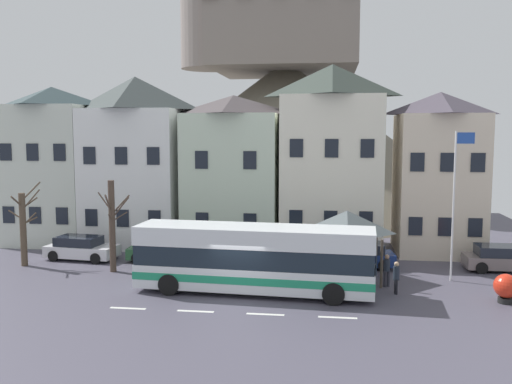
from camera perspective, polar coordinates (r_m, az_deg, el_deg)
name	(u,v)px	position (r m, az deg, el deg)	size (l,w,h in m)	color
ground_plane	(237,300)	(25.69, -1.92, -11.09)	(40.00, 60.00, 0.07)	#4B4756
townhouse_00	(54,165)	(40.65, -20.09, 2.61)	(5.52, 5.52, 10.67)	silver
townhouse_01	(137,161)	(38.28, -12.20, 3.11)	(6.25, 5.59, 11.29)	white
townhouse_02	(234,172)	(36.70, -2.31, 2.12)	(6.01, 5.79, 10.01)	beige
townhouse_03	(331,158)	(36.01, 7.78, 3.49)	(6.27, 5.62, 11.89)	silver
townhouse_04	(438,173)	(36.53, 18.27, 1.85)	(5.08, 5.31, 10.08)	beige
hilltop_castle	(285,128)	(58.54, 2.96, 6.61)	(40.63, 40.63, 21.49)	#625C4E
transit_bus	(254,259)	(26.35, -0.19, -6.96)	(11.42, 3.23, 3.18)	silver
bus_shelter	(347,222)	(29.06, 9.36, -3.08)	(3.60, 3.60, 3.56)	#473D33
parked_car_00	(358,255)	(31.94, 10.47, -6.44)	(4.21, 2.23, 1.38)	navy
parked_car_01	(81,248)	(34.93, -17.57, -5.53)	(4.35, 2.29, 1.39)	silver
parked_car_02	(503,258)	(33.51, 24.07, -6.28)	(4.16, 1.96, 1.39)	slate
parked_car_03	(161,250)	(33.52, -9.76, -5.88)	(4.01, 2.15, 1.31)	#295933
pedestrian_00	(396,276)	(27.15, 14.25, -8.41)	(0.29, 0.33, 1.55)	black
pedestrian_01	(345,264)	(28.64, 9.18, -7.35)	(0.33, 0.33, 1.56)	#2D2D38
pedestrian_02	(331,268)	(27.87, 7.75, -7.81)	(0.36, 0.36, 1.53)	black
pedestrian_03	(387,269)	(28.21, 13.33, -7.71)	(0.32, 0.31, 1.62)	#2D2D38
public_bench	(332,258)	(31.89, 7.86, -6.78)	(1.70, 0.48, 0.87)	brown
flagpole	(455,196)	(29.69, 19.86, -0.36)	(0.95, 0.10, 7.66)	silver
harbour_buoy	(506,287)	(27.35, 24.36, -8.91)	(1.07, 1.07, 1.32)	black
bare_tree_00	(112,225)	(31.07, -14.60, -3.26)	(1.90, 1.45, 5.02)	#47382D
bare_tree_01	(23,227)	(34.11, -22.85, -3.37)	(1.78, 1.99, 4.75)	brown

